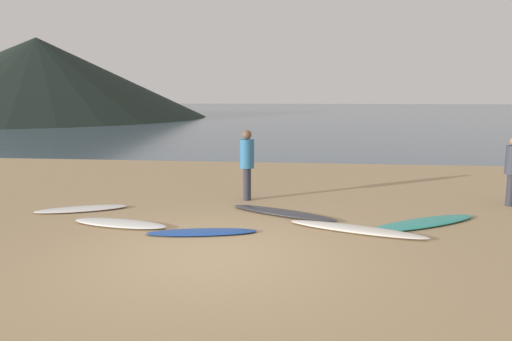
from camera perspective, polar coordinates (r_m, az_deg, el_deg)
ground_plane at (r=17.41m, az=1.36°, el=0.43°), size 120.00×120.00×0.20m
ocean_water at (r=67.67m, az=5.16°, el=6.97°), size 140.00×100.00×0.01m
headland_hill at (r=55.63m, az=-24.39°, el=9.97°), size 34.60×34.60×8.22m
surfboard_0 at (r=11.22m, az=-19.99°, el=-4.30°), size 1.99×1.27×0.08m
surfboard_1 at (r=9.74m, az=-15.84°, el=-6.05°), size 2.05×0.90×0.09m
surfboard_2 at (r=8.91m, az=-6.43°, el=-7.28°), size 2.07×0.85×0.06m
surfboard_3 at (r=10.21m, az=3.23°, el=-5.02°), size 2.44×1.53×0.09m
surfboard_4 at (r=9.17m, az=11.84°, el=-6.84°), size 2.62×1.35×0.10m
surfboard_5 at (r=10.00m, az=19.27°, el=-5.88°), size 2.51×1.90×0.08m
person_0 at (r=11.41m, az=-1.07°, el=1.36°), size 0.34×0.34×1.69m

